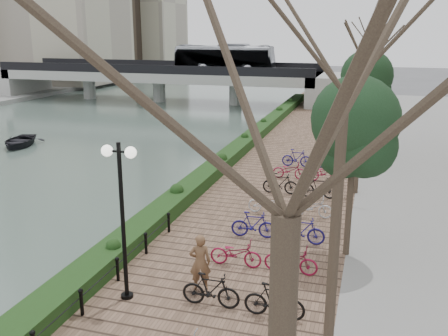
% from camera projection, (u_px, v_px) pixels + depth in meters
% --- Properties ---
extents(river_water, '(30.00, 130.00, 0.02)m').
position_uv_depth(river_water, '(54.00, 136.00, 38.52)').
color(river_water, '#4E6258').
rests_on(river_water, ground).
extents(promenade, '(8.00, 75.00, 0.50)m').
position_uv_depth(promenade, '(278.00, 181.00, 26.23)').
color(promenade, brown).
rests_on(promenade, ground).
extents(hedge, '(1.10, 56.00, 0.60)m').
position_uv_depth(hedge, '(229.00, 156.00, 29.34)').
color(hedge, '#1E3814').
rests_on(hedge, promenade).
extents(chain_fence, '(0.10, 14.10, 0.70)m').
position_uv_depth(chain_fence, '(60.00, 324.00, 12.51)').
color(chain_fence, black).
rests_on(chain_fence, promenade).
extents(lamppost, '(1.02, 0.32, 4.59)m').
position_uv_depth(lamppost, '(121.00, 188.00, 13.52)').
color(lamppost, black).
rests_on(lamppost, promenade).
extents(pedestrian, '(0.74, 0.61, 1.75)m').
position_uv_depth(pedestrian, '(200.00, 262.00, 14.63)').
color(pedestrian, brown).
rests_on(pedestrian, promenade).
extents(bicycle_parking, '(2.40, 19.89, 1.00)m').
position_uv_depth(bicycle_parking, '(283.00, 216.00, 19.35)').
color(bicycle_parking, silver).
rests_on(bicycle_parking, promenade).
extents(street_trees, '(3.20, 37.12, 6.80)m').
position_uv_depth(street_trees, '(357.00, 141.00, 19.75)').
color(street_trees, '#33251E').
rests_on(street_trees, promenade).
extents(bridge, '(36.00, 10.77, 6.50)m').
position_uv_depth(bridge, '(172.00, 72.00, 55.61)').
color(bridge, '#9D9E99').
rests_on(bridge, ground).
extents(boat, '(3.69, 4.42, 0.79)m').
position_uv_depth(boat, '(19.00, 141.00, 35.00)').
color(boat, black).
rests_on(boat, river_water).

